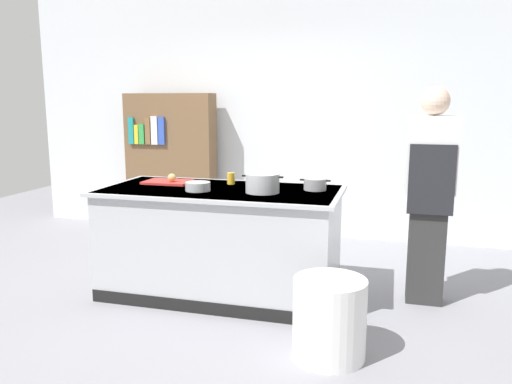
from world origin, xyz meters
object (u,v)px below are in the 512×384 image
Objects in this scene: sauce_pan at (315,184)px; bookshelf at (171,164)px; onion at (172,178)px; stock_pot at (262,183)px; trash_bin at (329,318)px; person_chef at (430,191)px; juice_cup at (231,178)px; mixing_bowl at (198,186)px.

bookshelf is (-2.03, 1.65, -0.09)m from sauce_pan.
stock_pot is (0.86, -0.18, 0.02)m from onion.
trash_bin is 1.44m from person_chef.
juice_cup is 0.19× the size of trash_bin.
stock_pot is at bearing -41.10° from juice_cup.
bookshelf is (-0.79, 1.69, -0.10)m from onion.
mixing_bowl is at bearing 148.37° from trash_bin.
bookshelf is (-2.92, 1.54, -0.06)m from person_chef.
stock_pot is at bearing 6.68° from mixing_bowl.
person_chef is at bearing 4.14° from onion.
stock_pot is 1.32m from person_chef.
bookshelf is at bearing 130.85° from trash_bin.
mixing_bowl is 0.12× the size of bookshelf.
stock_pot is 0.53m from mixing_bowl.
sauce_pan is at bearing 30.48° from stock_pot.
stock_pot is at bearing -48.63° from bookshelf.
onion is 1.87m from bookshelf.
person_chef reaches higher than trash_bin.
sauce_pan is (0.38, 0.22, -0.03)m from stock_pot.
stock_pot reaches higher than juice_cup.
stock_pot is 3.33× the size of juice_cup.
bookshelf reaches higher than mixing_bowl.
mixing_bowl is at bearing -162.42° from sauce_pan.
trash_bin is at bearing 159.89° from person_chef.
onion and sauce_pan have the same top height.
juice_cup is at bearing 172.90° from sauce_pan.
sauce_pan is 2.62m from bookshelf.
trash_bin is (1.16, -0.72, -0.68)m from mixing_bowl.
mixing_bowl is at bearing -112.37° from juice_cup.
stock_pot reaches higher than sauce_pan.
stock_pot is at bearing 129.56° from trash_bin.
person_chef reaches higher than juice_cup.
person_chef is (0.89, 0.11, -0.03)m from sauce_pan.
juice_cup reaches higher than trash_bin.
onion reaches higher than trash_bin.
juice_cup reaches higher than mixing_bowl.
person_chef is 1.01× the size of bookshelf.
onion is at bearing -64.91° from bookshelf.
sauce_pan reaches higher than mixing_bowl.
bookshelf is (-1.13, 1.93, -0.08)m from mixing_bowl.
onion is at bearing 144.16° from mixing_bowl.
mixing_bowl is 1.84m from person_chef.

